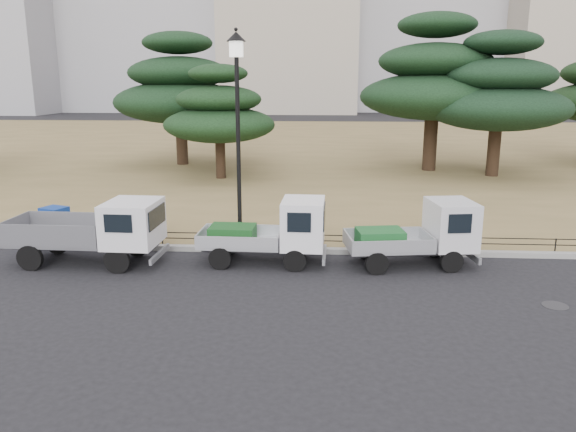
# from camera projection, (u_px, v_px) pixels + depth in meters

# --- Properties ---
(ground) EXTENTS (220.00, 220.00, 0.00)m
(ground) POSITION_uv_depth(u_px,v_px,m) (283.00, 282.00, 14.74)
(ground) COLOR black
(lawn) EXTENTS (120.00, 56.00, 0.15)m
(lawn) POSITION_uv_depth(u_px,v_px,m) (312.00, 147.00, 44.41)
(lawn) COLOR olive
(lawn) RESTS_ON ground
(curb) EXTENTS (120.00, 0.25, 0.16)m
(curb) POSITION_uv_depth(u_px,v_px,m) (289.00, 250.00, 17.24)
(curb) COLOR gray
(curb) RESTS_ON ground
(truck_large) EXTENTS (4.29, 1.81, 1.85)m
(truck_large) POSITION_uv_depth(u_px,v_px,m) (95.00, 229.00, 16.00)
(truck_large) COLOR black
(truck_large) RESTS_ON ground
(truck_kei_front) EXTENTS (3.60, 1.64, 1.89)m
(truck_kei_front) POSITION_uv_depth(u_px,v_px,m) (273.00, 232.00, 16.06)
(truck_kei_front) COLOR black
(truck_kei_front) RESTS_ON ground
(truck_kei_rear) EXTENTS (3.73, 2.00, 1.86)m
(truck_kei_rear) POSITION_uv_depth(u_px,v_px,m) (420.00, 234.00, 15.86)
(truck_kei_rear) COLOR black
(truck_kei_rear) RESTS_ON ground
(street_lamp) EXTENTS (0.57, 0.57, 6.38)m
(street_lamp) POSITION_uv_depth(u_px,v_px,m) (237.00, 104.00, 16.60)
(street_lamp) COLOR black
(street_lamp) RESTS_ON lawn
(pipe_fence) EXTENTS (38.00, 0.04, 0.40)m
(pipe_fence) POSITION_uv_depth(u_px,v_px,m) (290.00, 237.00, 17.30)
(pipe_fence) COLOR black
(pipe_fence) RESTS_ON lawn
(tarp_pile) EXTENTS (1.87, 1.62, 1.05)m
(tarp_pile) POSITION_uv_depth(u_px,v_px,m) (49.00, 225.00, 18.28)
(tarp_pile) COLOR navy
(tarp_pile) RESTS_ON lawn
(manhole) EXTENTS (0.60, 0.60, 0.01)m
(manhole) POSITION_uv_depth(u_px,v_px,m) (555.00, 306.00, 13.16)
(manhole) COLOR #2D2D30
(manhole) RESTS_ON ground
(pine_west_near) EXTENTS (7.85, 7.85, 7.85)m
(pine_west_near) POSITION_uv_depth(u_px,v_px,m) (180.00, 89.00, 33.59)
(pine_west_near) COLOR black
(pine_west_near) RESTS_ON lawn
(pine_center_left) EXTENTS (5.76, 5.76, 5.85)m
(pine_center_left) POSITION_uv_depth(u_px,v_px,m) (219.00, 113.00, 28.87)
(pine_center_left) COLOR black
(pine_center_left) RESTS_ON lawn
(pine_center_right) EXTENTS (8.15, 8.15, 8.65)m
(pine_center_right) POSITION_uv_depth(u_px,v_px,m) (434.00, 81.00, 31.17)
(pine_center_right) COLOR black
(pine_center_right) RESTS_ON lawn
(pine_east_near) EXTENTS (7.47, 7.47, 7.55)m
(pine_east_near) POSITION_uv_depth(u_px,v_px,m) (499.00, 93.00, 29.38)
(pine_east_near) COLOR black
(pine_east_near) RESTS_ON lawn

